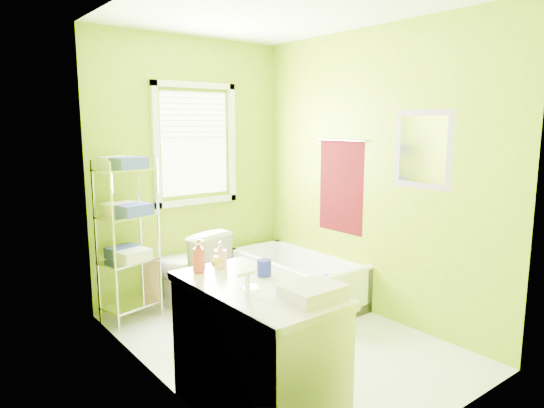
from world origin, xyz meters
TOP-DOWN VIEW (x-y plane):
  - ground at (0.00, 0.00)m, footprint 2.90×2.90m
  - room_envelope at (0.00, 0.00)m, footprint 2.14×2.94m
  - window at (0.05, 1.42)m, footprint 0.92×0.05m
  - door at (-1.04, -1.00)m, footprint 0.09×0.80m
  - right_wall_decor at (1.04, -0.02)m, footprint 0.04×1.48m
  - bathtub at (0.72, 0.61)m, footprint 0.66×1.42m
  - toilet at (-0.26, 1.08)m, footprint 0.61×0.85m
  - vanity at (-0.78, -0.74)m, footprint 0.57×1.11m
  - wire_shelf_unit at (-0.78, 1.19)m, footprint 0.54×0.45m

SIDE VIEW (x-z plane):
  - ground at x=0.00m, z-range 0.00..0.00m
  - bathtub at x=0.72m, z-range -0.08..0.38m
  - toilet at x=-0.26m, z-range 0.00..0.79m
  - vanity at x=-0.78m, z-range -0.08..0.97m
  - wire_shelf_unit at x=-0.78m, z-range 0.16..1.63m
  - door at x=-1.04m, z-range 0.00..2.00m
  - right_wall_decor at x=1.04m, z-range 0.74..1.91m
  - room_envelope at x=0.00m, z-range 0.24..2.86m
  - window at x=0.05m, z-range 1.00..2.22m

